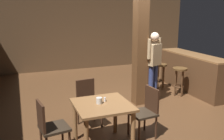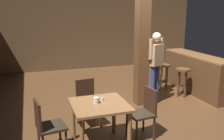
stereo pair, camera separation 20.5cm
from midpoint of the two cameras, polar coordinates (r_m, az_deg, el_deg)
name	(u,v)px [view 1 (the left image)]	position (r m, az deg, el deg)	size (l,w,h in m)	color
ground_plane	(145,107)	(5.93, 6.64, -8.49)	(10.80, 10.80, 0.00)	#4C301C
wall_back	(90,32)	(9.74, -5.55, 8.66)	(8.00, 0.10, 2.80)	brown
pillar	(140,46)	(5.83, 5.48, 5.45)	(0.28, 0.28, 2.80)	brown
dining_table	(102,112)	(4.09, -3.66, -9.47)	(0.89, 0.89, 0.75)	brown
chair_east	(146,110)	(4.47, 6.49, -9.01)	(0.46, 0.46, 0.89)	#2D2319
chair_north	(88,100)	(4.91, -6.74, -6.89)	(0.47, 0.47, 0.89)	#2D2319
chair_west	(49,125)	(4.02, -15.60, -12.13)	(0.48, 0.48, 0.89)	#2D2319
napkin_cup	(99,101)	(4.04, -4.42, -7.00)	(0.10, 0.10, 0.10)	beige
salt_shaker	(105,99)	(4.12, -3.09, -6.74)	(0.03, 0.03, 0.07)	silver
standing_person	(154,63)	(5.96, 8.54, 1.65)	(0.46, 0.32, 1.72)	tan
bar_counter	(190,73)	(7.20, 16.60, -0.57)	(0.56, 2.38, 1.04)	brown
bar_stool_near	(180,75)	(6.74, 14.35, -1.03)	(0.37, 0.37, 0.75)	#4C3319
bar_stool_mid	(161,70)	(7.21, 10.30, -0.11)	(0.33, 0.33, 0.73)	#4C3319
bar_stool_far	(152,67)	(7.64, 8.26, 0.79)	(0.35, 0.35, 0.73)	#4C3319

